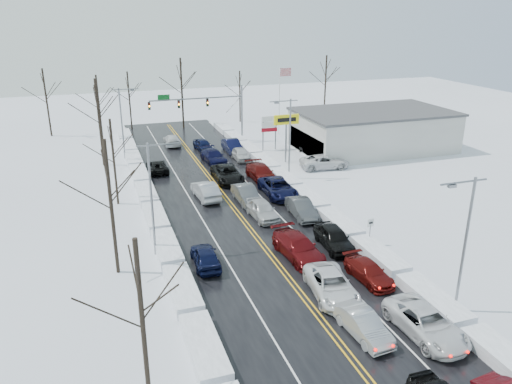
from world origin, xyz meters
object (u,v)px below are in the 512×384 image
object	(u,v)px
oncoming_car_0	(206,198)
dealership_building	(373,130)
tires_plus_sign	(286,123)
traffic_signal_mast	(207,105)
flagpole	(280,95)

from	to	relation	value
oncoming_car_0	dealership_building	bearing A→B (deg)	-160.18
tires_plus_sign	dealership_building	distance (m)	13.82
traffic_signal_mast	tires_plus_sign	distance (m)	13.92
tires_plus_sign	dealership_building	xyz separation A→B (m)	(13.48, 2.01, -2.34)
dealership_building	tires_plus_sign	bearing A→B (deg)	-171.53
traffic_signal_mast	oncoming_car_0	xyz separation A→B (m)	(-5.38, -21.28, -5.48)
tires_plus_sign	flagpole	world-z (taller)	flagpole
flagpole	dealership_building	distance (m)	15.24
tires_plus_sign	oncoming_car_0	world-z (taller)	tires_plus_sign
traffic_signal_mast	oncoming_car_0	world-z (taller)	traffic_signal_mast
flagpole	oncoming_car_0	xyz separation A→B (m)	(-17.11, -23.29, -5.93)
tires_plus_sign	oncoming_car_0	distance (m)	16.30
tires_plus_sign	dealership_building	world-z (taller)	tires_plus_sign
dealership_building	oncoming_car_0	world-z (taller)	dealership_building
traffic_signal_mast	oncoming_car_0	distance (m)	22.62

